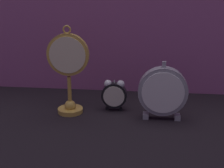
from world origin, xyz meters
The scene contains 5 objects.
ground_plane centered at (0.00, 0.00, 0.00)m, with size 4.00×4.00×0.00m, color black.
fabric_backdrop_drape centered at (0.00, 0.33, 0.30)m, with size 1.79×0.01×0.60m, color #8E4C7F.
pocket_watch_on_stand centered at (-0.15, 0.06, 0.15)m, with size 0.15×0.09×0.32m.
alarm_clock_twin_bell centered at (0.01, 0.10, 0.06)m, with size 0.09×0.03×0.12m.
mantel_clock_silver centered at (0.18, 0.04, 0.10)m, with size 0.17×0.04×0.21m.
Camera 1 is at (0.12, -0.98, 0.46)m, focal length 50.00 mm.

